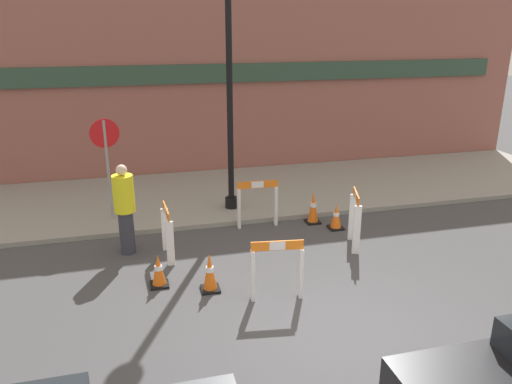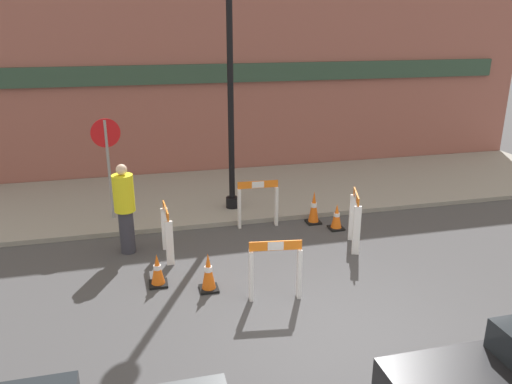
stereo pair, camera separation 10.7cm
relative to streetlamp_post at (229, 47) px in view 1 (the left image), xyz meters
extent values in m
plane|color=#424244|center=(0.64, -5.34, -3.61)|extent=(60.00, 60.00, 0.00)
cube|color=gray|center=(0.64, 1.15, -3.56)|extent=(18.00, 3.98, 0.10)
cube|color=#93564C|center=(0.64, 3.22, -0.86)|extent=(18.00, 0.12, 5.50)
cube|color=#2D4738|center=(0.64, 3.11, -0.81)|extent=(16.20, 0.10, 0.50)
cylinder|color=black|center=(0.00, 0.00, -3.39)|extent=(0.29, 0.29, 0.24)
cylinder|color=black|center=(0.00, 0.00, -0.97)|extent=(0.13, 0.13, 5.10)
cylinder|color=gray|center=(-2.61, -0.01, -2.45)|extent=(0.06, 0.06, 2.13)
cylinder|color=red|center=(-2.61, -0.01, -1.66)|extent=(0.59, 0.15, 0.60)
cube|color=white|center=(-0.47, -3.84, -3.20)|extent=(0.08, 0.14, 0.83)
cube|color=white|center=(0.27, -3.94, -3.20)|extent=(0.08, 0.14, 0.83)
cube|color=orange|center=(-0.10, -3.89, -2.71)|extent=(0.80, 0.13, 0.15)
cube|color=white|center=(-0.10, -3.89, -2.71)|extent=(0.24, 0.06, 0.14)
cube|color=white|center=(1.79, -2.73, -3.14)|extent=(0.14, 0.10, 0.95)
cube|color=white|center=(1.98, -2.11, -3.14)|extent=(0.14, 0.10, 0.95)
cube|color=orange|center=(1.89, -2.42, -2.59)|extent=(0.24, 0.68, 0.15)
cube|color=white|center=(1.89, -2.42, -2.59)|extent=(0.09, 0.21, 0.13)
cube|color=white|center=(0.75, -1.01, -3.19)|extent=(0.07, 0.14, 0.85)
cube|color=white|center=(-0.04, -0.97, -3.19)|extent=(0.07, 0.14, 0.85)
cube|color=orange|center=(0.35, -0.99, -2.69)|extent=(0.85, 0.07, 0.15)
cube|color=white|center=(0.35, -0.99, -2.69)|extent=(0.26, 0.04, 0.14)
cube|color=white|center=(-1.62, -1.67, -3.20)|extent=(0.13, 0.07, 0.83)
cube|color=white|center=(-1.59, -2.33, -3.20)|extent=(0.13, 0.07, 0.83)
cube|color=orange|center=(-1.60, -2.00, -2.71)|extent=(0.06, 0.72, 0.15)
cube|color=white|center=(-1.60, -2.00, -2.71)|extent=(0.04, 0.22, 0.14)
cube|color=black|center=(1.56, -1.10, -3.59)|extent=(0.30, 0.30, 0.04)
cone|color=orange|center=(1.56, -1.10, -3.24)|extent=(0.23, 0.22, 0.68)
cylinder|color=white|center=(1.56, -1.10, -3.20)|extent=(0.13, 0.13, 0.09)
cube|color=black|center=(-1.85, -3.03, -3.59)|extent=(0.30, 0.30, 0.04)
cone|color=orange|center=(-1.85, -3.03, -3.32)|extent=(0.22, 0.22, 0.52)
cylinder|color=white|center=(-1.85, -3.03, -3.29)|extent=(0.13, 0.13, 0.07)
cube|color=black|center=(-1.06, -3.38, -3.59)|extent=(0.30, 0.30, 0.04)
cone|color=orange|center=(-1.06, -3.38, -3.27)|extent=(0.23, 0.23, 0.61)
cylinder|color=white|center=(-1.06, -3.38, -3.24)|extent=(0.13, 0.13, 0.09)
cube|color=black|center=(1.90, -1.53, -3.59)|extent=(0.30, 0.30, 0.04)
cone|color=orange|center=(1.90, -1.53, -3.32)|extent=(0.23, 0.22, 0.51)
cylinder|color=white|center=(1.90, -1.53, -3.29)|extent=(0.13, 0.13, 0.07)
cylinder|color=#33333D|center=(-2.32, -1.62, -3.20)|extent=(0.33, 0.33, 0.83)
cylinder|color=yellow|center=(-2.32, -1.62, -2.44)|extent=(0.45, 0.45, 0.69)
sphere|color=beige|center=(-2.32, -1.62, -2.00)|extent=(0.24, 0.24, 0.20)
camera|label=1|loc=(-2.13, -10.45, 0.47)|focal=35.00mm
camera|label=2|loc=(-2.03, -10.48, 0.47)|focal=35.00mm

